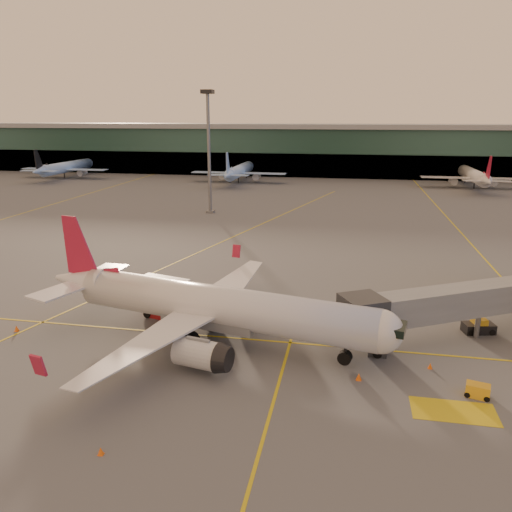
% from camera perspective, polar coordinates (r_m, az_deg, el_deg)
% --- Properties ---
extents(ground, '(600.00, 600.00, 0.00)m').
position_cam_1_polar(ground, '(44.10, -3.50, -12.10)').
color(ground, '#4C4F54').
rests_on(ground, ground).
extents(taxi_markings, '(100.12, 173.00, 0.01)m').
position_cam_1_polar(taxi_markings, '(86.46, -1.01, 2.03)').
color(taxi_markings, gold).
rests_on(taxi_markings, ground).
extents(terminal, '(400.00, 20.00, 17.60)m').
position_cam_1_polar(terminal, '(180.16, 7.77, 11.92)').
color(terminal, '#19382D').
rests_on(terminal, ground).
extents(mast_west_near, '(2.40, 2.40, 25.60)m').
position_cam_1_polar(mast_west_near, '(108.07, -5.42, 12.71)').
color(mast_west_near, slate).
rests_on(mast_west_near, ground).
extents(distant_aircraft_row, '(290.00, 34.00, 13.00)m').
position_cam_1_polar(distant_aircraft_row, '(160.06, -0.45, 8.44)').
color(distant_aircraft_row, '#98C1FE').
rests_on(distant_aircraft_row, ground).
extents(main_airplane, '(35.64, 32.39, 10.84)m').
position_cam_1_polar(main_airplane, '(46.73, -5.37, -5.72)').
color(main_airplane, silver).
rests_on(main_airplane, ground).
extents(jet_bridge, '(27.11, 16.87, 5.52)m').
position_cam_1_polar(jet_bridge, '(52.69, 25.42, -4.42)').
color(jet_bridge, slate).
rests_on(jet_bridge, ground).
extents(catering_truck, '(5.78, 3.62, 4.17)m').
position_cam_1_polar(catering_truck, '(53.41, -10.48, -4.44)').
color(catering_truck, '#A4171B').
rests_on(catering_truck, ground).
extents(gpu_cart, '(1.96, 1.46, 1.02)m').
position_cam_1_polar(gpu_cart, '(42.57, 24.01, -13.89)').
color(gpu_cart, gold).
rests_on(gpu_cart, ground).
extents(pushback_tug, '(3.20, 2.19, 1.51)m').
position_cam_1_polar(pushback_tug, '(54.01, 24.10, -7.39)').
color(pushback_tug, black).
rests_on(pushback_tug, ground).
extents(cone_nose, '(0.39, 0.39, 0.49)m').
position_cam_1_polar(cone_nose, '(45.50, 19.28, -11.77)').
color(cone_nose, '#FF610D').
rests_on(cone_nose, ground).
extents(cone_tail, '(0.46, 0.46, 0.59)m').
position_cam_1_polar(cone_tail, '(55.19, -25.69, -7.46)').
color(cone_tail, '#FF610D').
rests_on(cone_tail, ground).
extents(cone_wing_right, '(0.41, 0.41, 0.52)m').
position_cam_1_polar(cone_wing_right, '(35.09, -17.32, -20.51)').
color(cone_wing_right, '#FF610D').
rests_on(cone_wing_right, ground).
extents(cone_wing_left, '(0.37, 0.37, 0.48)m').
position_cam_1_polar(cone_wing_left, '(64.74, -2.07, -2.55)').
color(cone_wing_left, '#FF610D').
rests_on(cone_wing_left, ground).
extents(cone_fwd, '(0.47, 0.47, 0.60)m').
position_cam_1_polar(cone_fwd, '(42.20, 11.67, -13.35)').
color(cone_fwd, '#FF610D').
rests_on(cone_fwd, ground).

